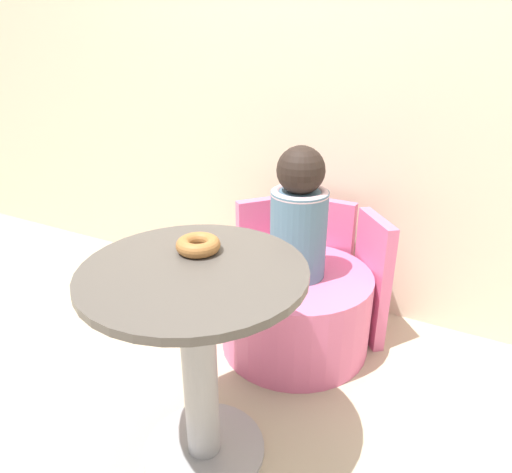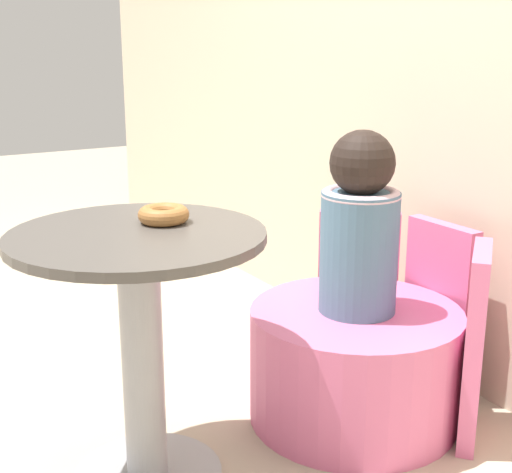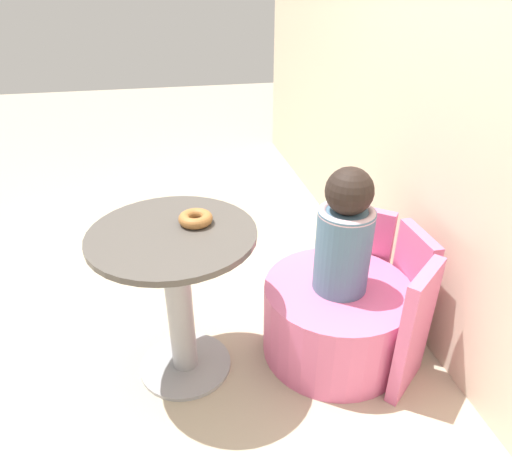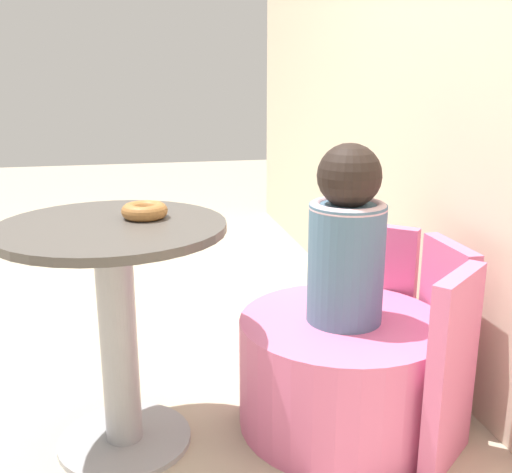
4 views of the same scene
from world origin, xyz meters
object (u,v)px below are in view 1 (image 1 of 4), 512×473
round_table (198,337)px  tub_chair (295,310)px  donut (198,245)px  child_figure (299,217)px

round_table → tub_chair: bearing=87.5°
round_table → donut: (-0.05, 0.10, 0.25)m
donut → child_figure: bearing=82.5°
round_table → donut: size_ratio=5.23×
tub_chair → donut: 0.80m
donut → tub_chair: bearing=82.5°
tub_chair → child_figure: size_ratio=1.19×
round_table → donut: bearing=116.8°
round_table → tub_chair: (0.03, 0.69, -0.29)m
donut → round_table: bearing=-63.2°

